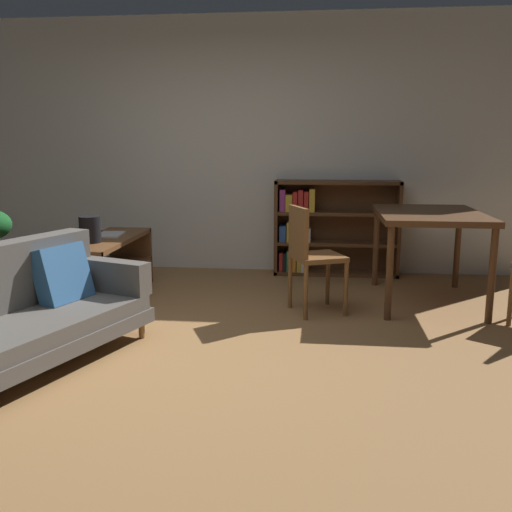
{
  "coord_description": "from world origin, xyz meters",
  "views": [
    {
      "loc": [
        0.94,
        -3.48,
        1.38
      ],
      "look_at": [
        0.47,
        0.66,
        0.55
      ],
      "focal_mm": 39.8,
      "sensor_mm": 36.0,
      "label": 1
    }
  ],
  "objects_px": {
    "fabric_couch": "(11,313)",
    "media_console": "(108,269)",
    "dining_table": "(429,222)",
    "bookshelf": "(327,228)",
    "dining_chair_far": "(311,253)",
    "desk_speaker": "(90,229)",
    "open_laptop": "(102,233)"
  },
  "relations": [
    {
      "from": "fabric_couch",
      "to": "media_console",
      "type": "xyz_separation_m",
      "value": [
        -0.0,
        1.62,
        -0.08
      ]
    },
    {
      "from": "media_console",
      "to": "dining_table",
      "type": "distance_m",
      "value": 2.87
    },
    {
      "from": "media_console",
      "to": "bookshelf",
      "type": "distance_m",
      "value": 2.33
    },
    {
      "from": "dining_table",
      "to": "dining_chair_far",
      "type": "relative_size",
      "value": 1.4
    },
    {
      "from": "dining_table",
      "to": "bookshelf",
      "type": "height_order",
      "value": "bookshelf"
    },
    {
      "from": "dining_table",
      "to": "dining_chair_far",
      "type": "height_order",
      "value": "dining_chair_far"
    },
    {
      "from": "fabric_couch",
      "to": "desk_speaker",
      "type": "xyz_separation_m",
      "value": [
        -0.05,
        1.4,
        0.31
      ]
    },
    {
      "from": "media_console",
      "to": "dining_table",
      "type": "xyz_separation_m",
      "value": [
        2.83,
        0.2,
        0.45
      ]
    },
    {
      "from": "desk_speaker",
      "to": "bookshelf",
      "type": "relative_size",
      "value": 0.17
    },
    {
      "from": "fabric_couch",
      "to": "dining_chair_far",
      "type": "bearing_deg",
      "value": 37.17
    },
    {
      "from": "dining_table",
      "to": "bookshelf",
      "type": "relative_size",
      "value": 0.95
    },
    {
      "from": "open_laptop",
      "to": "desk_speaker",
      "type": "bearing_deg",
      "value": -83.28
    },
    {
      "from": "open_laptop",
      "to": "dining_chair_far",
      "type": "distance_m",
      "value": 1.95
    },
    {
      "from": "fabric_couch",
      "to": "desk_speaker",
      "type": "height_order",
      "value": "desk_speaker"
    },
    {
      "from": "dining_chair_far",
      "to": "bookshelf",
      "type": "xyz_separation_m",
      "value": [
        0.15,
        1.46,
        -0.01
      ]
    },
    {
      "from": "fabric_couch",
      "to": "dining_table",
      "type": "bearing_deg",
      "value": 32.76
    },
    {
      "from": "open_laptop",
      "to": "fabric_couch",
      "type": "bearing_deg",
      "value": -87.01
    },
    {
      "from": "dining_table",
      "to": "open_laptop",
      "type": "bearing_deg",
      "value": -179.05
    },
    {
      "from": "open_laptop",
      "to": "dining_chair_far",
      "type": "bearing_deg",
      "value": -11.59
    },
    {
      "from": "media_console",
      "to": "open_laptop",
      "type": "bearing_deg",
      "value": 121.22
    },
    {
      "from": "fabric_couch",
      "to": "dining_table",
      "type": "xyz_separation_m",
      "value": [
        2.83,
        1.82,
        0.37
      ]
    },
    {
      "from": "open_laptop",
      "to": "dining_table",
      "type": "xyz_separation_m",
      "value": [
        2.92,
        0.05,
        0.15
      ]
    },
    {
      "from": "fabric_couch",
      "to": "dining_chair_far",
      "type": "relative_size",
      "value": 2.12
    },
    {
      "from": "open_laptop",
      "to": "bookshelf",
      "type": "height_order",
      "value": "bookshelf"
    },
    {
      "from": "open_laptop",
      "to": "desk_speaker",
      "type": "distance_m",
      "value": 0.39
    },
    {
      "from": "fabric_couch",
      "to": "bookshelf",
      "type": "height_order",
      "value": "bookshelf"
    },
    {
      "from": "media_console",
      "to": "open_laptop",
      "type": "xyz_separation_m",
      "value": [
        -0.09,
        0.15,
        0.3
      ]
    },
    {
      "from": "fabric_couch",
      "to": "open_laptop",
      "type": "height_order",
      "value": "fabric_couch"
    },
    {
      "from": "fabric_couch",
      "to": "desk_speaker",
      "type": "distance_m",
      "value": 1.43
    },
    {
      "from": "fabric_couch",
      "to": "open_laptop",
      "type": "relative_size",
      "value": 4.22
    },
    {
      "from": "desk_speaker",
      "to": "dining_chair_far",
      "type": "relative_size",
      "value": 0.25
    },
    {
      "from": "desk_speaker",
      "to": "bookshelf",
      "type": "bearing_deg",
      "value": 35.63
    }
  ]
}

